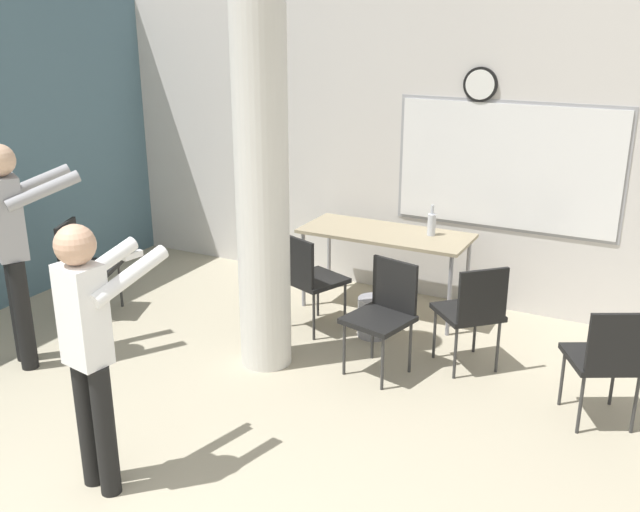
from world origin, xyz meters
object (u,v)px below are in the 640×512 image
Objects in this scene: bottle_on_table at (432,224)px; chair_mid_room at (607,356)px; chair_table_left at (309,275)px; chair_table_front at (384,309)px; folding_table at (385,238)px; person_watching_back at (14,239)px; person_playing_front at (90,339)px; chair_table_right at (473,308)px; chair_by_left_wall at (83,261)px.

bottle_on_table is 2.10m from chair_mid_room.
chair_mid_room is at bearing -10.13° from chair_table_left.
bottle_on_table is at bearing 92.61° from chair_table_front.
folding_table is at bearing 112.20° from chair_table_front.
person_watching_back is 1.09× the size of person_playing_front.
person_playing_front is at bearing -121.75° from chair_table_right.
person_playing_front reaches higher than bottle_on_table.
chair_table_left is at bearing 43.04° from person_watching_back.
chair_table_front and chair_table_right have the same top height.
chair_table_right is 2.86m from person_playing_front.
chair_by_left_wall is 0.54× the size of person_playing_front.
person_playing_front is (-0.84, -3.28, 0.08)m from bottle_on_table.
folding_table is 1.76× the size of chair_table_left.
person_watching_back reaches higher than chair_table_left.
person_playing_front is at bearing -28.82° from person_watching_back.
chair_by_left_wall is at bearing -150.80° from folding_table.
chair_table_front is at bearing 66.68° from person_playing_front.
folding_table is 1.76× the size of chair_table_front.
folding_table is 3.10m from person_watching_back.
chair_by_left_wall is 3.48m from chair_table_right.
chair_by_left_wall is 1.00× the size of chair_table_right.
person_watching_back is at bearing -154.38° from chair_table_right.
person_watching_back is at bearing -136.22° from bottle_on_table.
chair_mid_room is (4.44, 0.18, 0.00)m from chair_by_left_wall.
bottle_on_table reaches higher than chair_table_left.
bottle_on_table is at bearing 43.78° from person_watching_back.
chair_by_left_wall is at bearing -170.85° from chair_table_right.
chair_by_left_wall is 1.00× the size of chair_table_left.
person_watching_back is at bearing -71.62° from chair_by_left_wall.
chair_table_right is (3.44, 0.55, 0.00)m from chair_by_left_wall.
chair_table_right is 1.00× the size of chair_mid_room.
chair_mid_room is at bearing -20.17° from chair_table_right.
chair_table_left is (1.99, 0.62, 0.00)m from chair_by_left_wall.
chair_table_front is 1.00× the size of chair_mid_room.
chair_table_right is 0.54× the size of person_playing_front.
chair_mid_room is (1.60, -0.04, 0.00)m from chair_table_front.
chair_mid_room is at bearing -1.49° from chair_table_front.
chair_table_right is at bearing 28.99° from chair_table_front.
folding_table is at bearing 82.14° from person_playing_front.
chair_table_front is (0.45, -1.11, -0.19)m from folding_table.
person_playing_front is at bearing -90.90° from chair_table_left.
person_watching_back is at bearing -164.72° from chair_mid_room.
chair_table_right is at bearing 159.83° from chair_mid_room.
person_watching_back reaches higher than folding_table.
chair_mid_room is (1.01, -0.37, 0.00)m from chair_table_right.
folding_table is 1.76× the size of chair_by_left_wall.
bottle_on_table reaches higher than chair_mid_room.
chair_mid_room is at bearing 2.37° from chair_by_left_wall.
chair_mid_room reaches higher than folding_table.
chair_mid_room is (1.65, -1.24, -0.36)m from bottle_on_table.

